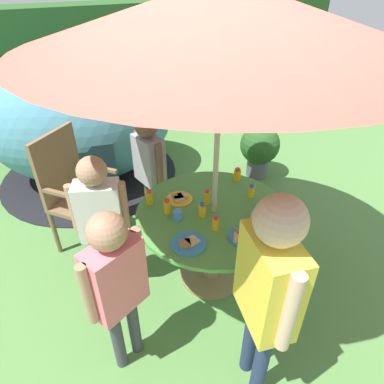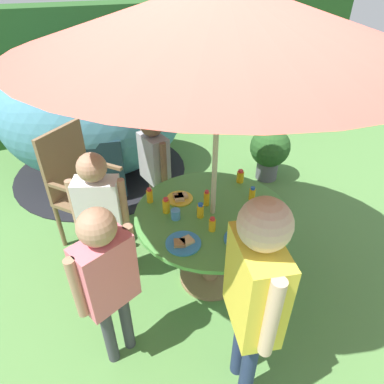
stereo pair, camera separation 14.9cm
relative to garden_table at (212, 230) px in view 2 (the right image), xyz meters
The scene contains 23 objects.
ground_plane 0.53m from the garden_table, ahead, with size 10.00×10.00×0.02m, color #548442.
hedge_backdrop 3.67m from the garden_table, 90.00° to the left, with size 9.00×0.70×1.75m, color #285623.
garden_table is the anchor object (origin of this frame).
patio_umbrella 1.47m from the garden_table, ahead, with size 2.24×2.24×2.15m.
wooden_chair 1.29m from the garden_table, 129.94° to the left, with size 0.66×0.65×1.09m.
dome_tent 2.21m from the garden_table, 101.90° to the left, with size 2.53×2.53×1.48m.
potted_plant 1.78m from the garden_table, 39.92° to the left, with size 0.47×0.47×0.65m.
child_in_grey_shirt 0.90m from the garden_table, 100.07° to the left, with size 0.22×0.40×1.17m.
child_in_white_shirt 0.85m from the garden_table, 157.23° to the left, with size 0.38×0.28×1.19m.
child_in_pink_shirt 0.94m from the garden_table, 158.39° to the right, with size 0.39×0.28×1.21m.
child_in_yellow_shirt 0.95m from the garden_table, 104.30° to the right, with size 0.29×0.46×1.42m.
snack_bowl 0.41m from the garden_table, 38.27° to the right, with size 0.14×0.14×0.08m.
plate_center_back 0.39m from the garden_table, 85.15° to the right, with size 0.23×0.23×0.03m.
plate_near_right 0.35m from the garden_table, 121.66° to the left, with size 0.20×0.20×0.03m.
plate_back_edge 0.44m from the garden_table, 146.27° to the right, with size 0.23×0.23×0.03m.
juice_bottle_near_left 0.25m from the garden_table, behind, with size 0.05×0.05×0.12m.
juice_bottle_far_left 0.30m from the garden_table, 118.90° to the right, with size 0.05×0.05×0.11m.
juice_bottle_far_right 0.54m from the garden_table, 139.90° to the left, with size 0.05×0.05×0.12m.
juice_bottle_center_front 0.26m from the garden_table, 89.55° to the left, with size 0.04×0.04×0.13m.
juice_bottle_mid_left 0.53m from the garden_table, 34.66° to the left, with size 0.06×0.06×0.11m.
juice_bottle_mid_right 0.41m from the garden_table, 154.92° to the left, with size 0.05×0.05×0.12m.
juice_bottle_front_edge 0.42m from the garden_table, ahead, with size 0.05×0.05×0.11m.
cup_near 0.35m from the garden_table, behind, with size 0.07×0.07×0.07m, color #4C99D8.
Camera 2 is at (-0.94, -1.70, 2.19)m, focal length 31.28 mm.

